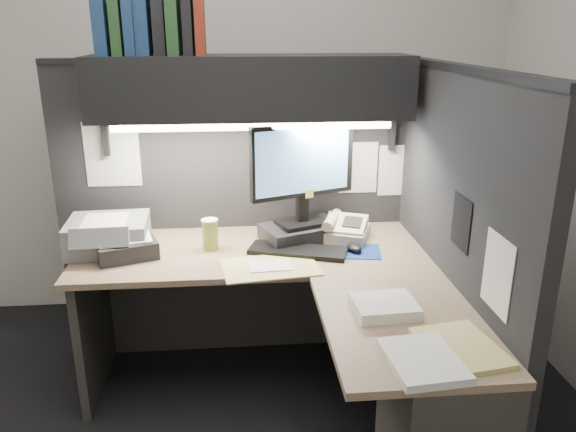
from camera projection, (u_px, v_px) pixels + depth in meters
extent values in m
cube|color=silver|center=(228.00, 100.00, 3.47)|extent=(3.50, 0.04, 2.70)
cube|color=silver|center=(204.00, 420.00, 0.63)|extent=(3.50, 0.04, 2.70)
cube|color=black|center=(236.00, 213.00, 3.11)|extent=(1.90, 0.06, 1.60)
cube|color=black|center=(452.00, 259.00, 2.48)|extent=(0.06, 1.50, 1.60)
cube|color=#897057|center=(251.00, 252.00, 2.79)|extent=(1.70, 0.68, 0.03)
cube|color=#897057|center=(403.00, 323.00, 2.11)|extent=(0.60, 0.85, 0.03)
cube|color=#302E2B|center=(251.00, 291.00, 3.19)|extent=(1.61, 0.02, 0.70)
cube|color=#302E2B|center=(94.00, 324.00, 2.84)|extent=(0.04, 0.61, 0.70)
cube|color=black|center=(252.00, 87.00, 2.72)|extent=(1.55, 0.34, 0.30)
cylinder|color=white|center=(253.00, 127.00, 2.64)|extent=(1.32, 0.04, 0.04)
cube|color=black|center=(302.00, 232.00, 2.91)|extent=(0.46, 0.37, 0.08)
cube|color=black|center=(302.00, 208.00, 2.87)|extent=(0.07, 0.06, 0.13)
cube|color=black|center=(303.00, 160.00, 2.78)|extent=(0.54, 0.24, 0.37)
cube|color=#72AFFA|center=(303.00, 161.00, 2.76)|extent=(0.48, 0.19, 0.32)
cube|color=black|center=(298.00, 251.00, 2.73)|extent=(0.50, 0.30, 0.02)
cube|color=navy|center=(358.00, 251.00, 2.75)|extent=(0.25, 0.23, 0.00)
ellipsoid|color=black|center=(354.00, 248.00, 2.74)|extent=(0.09, 0.11, 0.04)
cube|color=beige|center=(345.00, 230.00, 2.91)|extent=(0.30, 0.31, 0.09)
cylinder|color=#ACB046|center=(210.00, 235.00, 2.76)|extent=(0.10, 0.10, 0.14)
cube|color=gray|center=(109.00, 234.00, 2.76)|extent=(0.40, 0.34, 0.15)
cube|color=black|center=(126.00, 248.00, 2.69)|extent=(0.33, 0.31, 0.08)
cube|color=#CABB71|center=(270.00, 267.00, 2.56)|extent=(0.47, 0.34, 0.01)
cube|color=white|center=(384.00, 307.00, 2.16)|extent=(0.25, 0.21, 0.05)
cube|color=white|center=(423.00, 361.00, 1.82)|extent=(0.25, 0.30, 0.03)
cube|color=#CABB71|center=(460.00, 348.00, 1.91)|extent=(0.29, 0.34, 0.02)
cube|color=navy|center=(103.00, 24.00, 2.56)|extent=(0.06, 0.22, 0.28)
cube|color=#204122|center=(118.00, 24.00, 2.57)|extent=(0.05, 0.22, 0.28)
cube|color=navy|center=(131.00, 22.00, 2.58)|extent=(0.05, 0.22, 0.30)
cube|color=navy|center=(144.00, 22.00, 2.60)|extent=(0.06, 0.22, 0.30)
cube|color=black|center=(160.00, 21.00, 2.60)|extent=(0.06, 0.22, 0.31)
cube|color=#204122|center=(174.00, 25.00, 2.60)|extent=(0.06, 0.22, 0.27)
cube|color=black|center=(188.00, 22.00, 2.61)|extent=(0.04, 0.22, 0.29)
cube|color=maroon|center=(200.00, 21.00, 2.60)|extent=(0.04, 0.22, 0.30)
cube|color=white|center=(358.00, 168.00, 3.05)|extent=(0.21, 0.00, 0.28)
cube|color=white|center=(397.00, 170.00, 3.08)|extent=(0.21, 0.00, 0.28)
cube|color=white|center=(112.00, 154.00, 2.91)|extent=(0.28, 0.00, 0.34)
cube|color=black|center=(461.00, 223.00, 2.28)|extent=(0.00, 0.18, 0.22)
cube|color=white|center=(498.00, 274.00, 1.97)|extent=(0.00, 0.21, 0.28)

